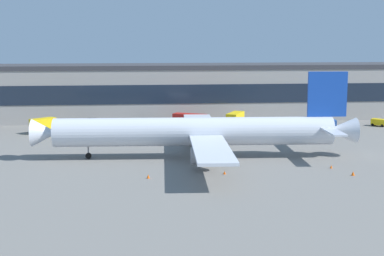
{
  "coord_description": "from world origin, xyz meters",
  "views": [
    {
      "loc": [
        -14.0,
        -103.85,
        22.1
      ],
      "look_at": [
        -3.01,
        3.14,
        5.0
      ],
      "focal_mm": 52.68,
      "sensor_mm": 36.0,
      "label": 1
    }
  ],
  "objects": [
    {
      "name": "traffic_cone_3",
      "position": [
        21.33,
        -17.48,
        0.36
      ],
      "size": [
        0.57,
        0.57,
        0.71
      ],
      "primitive_type": "cone",
      "color": "#F2590C",
      "rests_on": "ground_plane"
    },
    {
      "name": "fuel_truck",
      "position": [
        -0.33,
        36.24,
        1.88
      ],
      "size": [
        8.75,
        6.34,
        3.35
      ],
      "color": "red",
      "rests_on": "ground_plane"
    },
    {
      "name": "baggage_tug",
      "position": [
        48.05,
        32.44,
        1.09
      ],
      "size": [
        3.95,
        3.97,
        1.85
      ],
      "color": "yellow",
      "rests_on": "ground_plane"
    },
    {
      "name": "ground_plane",
      "position": [
        0.0,
        0.0,
        0.0
      ],
      "size": [
        600.0,
        600.0,
        0.0
      ],
      "primitive_type": "plane",
      "color": "slate"
    },
    {
      "name": "terminal_building",
      "position": [
        0.0,
        51.29,
        7.6
      ],
      "size": [
        149.69,
        16.57,
        15.15
      ],
      "color": "#9E9993",
      "rests_on": "ground_plane"
    },
    {
      "name": "airliner",
      "position": [
        -2.08,
        -0.91,
        4.95
      ],
      "size": [
        60.79,
        52.23,
        16.06
      ],
      "color": "silver",
      "rests_on": "ground_plane"
    },
    {
      "name": "traffic_cone_0",
      "position": [
        19.58,
        -12.08,
        0.29
      ],
      "size": [
        0.46,
        0.46,
        0.57
      ],
      "primitive_type": "cone",
      "color": "#F2590C",
      "rests_on": "ground_plane"
    },
    {
      "name": "pushback_tractor",
      "position": [
        34.26,
        33.26,
        1.05
      ],
      "size": [
        5.02,
        3.02,
        1.75
      ],
      "color": "#2651A5",
      "rests_on": "ground_plane"
    },
    {
      "name": "traffic_cone_1",
      "position": [
        -12.01,
        -15.94,
        0.33
      ],
      "size": [
        0.53,
        0.53,
        0.66
      ],
      "primitive_type": "cone",
      "color": "#F2590C",
      "rests_on": "ground_plane"
    },
    {
      "name": "stair_truck",
      "position": [
        -35.7,
        30.13,
        1.98
      ],
      "size": [
        6.15,
        5.68,
        3.55
      ],
      "color": "yellow",
      "rests_on": "ground_plane"
    },
    {
      "name": "traffic_cone_2",
      "position": [
        0.58,
        -14.45,
        0.28
      ],
      "size": [
        0.44,
        0.44,
        0.56
      ],
      "primitive_type": "cone",
      "color": "#F2590C",
      "rests_on": "ground_plane"
    },
    {
      "name": "belt_loader",
      "position": [
        -10.28,
        37.19,
        1.15
      ],
      "size": [
        3.27,
        6.67,
        1.95
      ],
      "color": "gray",
      "rests_on": "ground_plane"
    },
    {
      "name": "crew_van",
      "position": [
        -25.44,
        34.54,
        1.46
      ],
      "size": [
        3.65,
        5.62,
        2.55
      ],
      "color": "black",
      "rests_on": "ground_plane"
    },
    {
      "name": "catering_truck",
      "position": [
        10.52,
        31.17,
        2.29
      ],
      "size": [
        5.63,
        7.59,
        4.15
      ],
      "color": "yellow",
      "rests_on": "ground_plane"
    }
  ]
}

